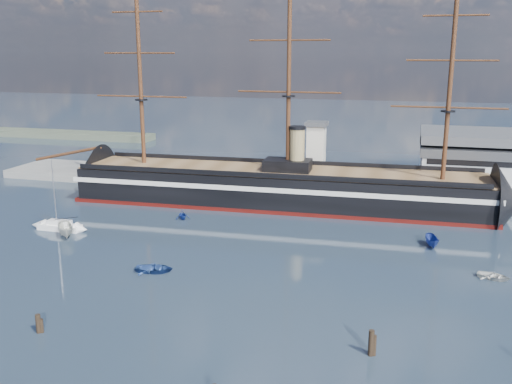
# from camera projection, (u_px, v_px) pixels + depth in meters

# --- Properties ---
(ground) EXTENTS (600.00, 600.00, 0.00)m
(ground) POSITION_uv_depth(u_px,v_px,m) (269.00, 233.00, 106.16)
(ground) COLOR #212F40
(ground) RESTS_ON ground
(quay) EXTENTS (180.00, 18.00, 2.00)m
(quay) POSITION_uv_depth(u_px,v_px,m) (346.00, 192.00, 137.24)
(quay) COLOR slate
(quay) RESTS_ON ground
(quay_tower) EXTENTS (5.00, 5.00, 15.00)m
(quay_tower) POSITION_uv_depth(u_px,v_px,m) (316.00, 152.00, 133.89)
(quay_tower) COLOR silver
(quay_tower) RESTS_ON ground
(warship) EXTENTS (113.16, 19.46, 53.94)m
(warship) POSITION_uv_depth(u_px,v_px,m) (271.00, 186.00, 125.10)
(warship) COLOR black
(warship) RESTS_ON ground
(sailboat) EXTENTS (8.47, 2.55, 13.51)m
(sailboat) POSITION_uv_depth(u_px,v_px,m) (60.00, 226.00, 107.69)
(sailboat) COLOR white
(sailboat) RESTS_ON ground
(motorboat_a) EXTENTS (7.81, 6.98, 3.08)m
(motorboat_a) POSITION_uv_depth(u_px,v_px,m) (66.00, 237.00, 103.92)
(motorboat_a) COLOR beige
(motorboat_a) RESTS_ON ground
(motorboat_b) EXTENTS (2.07, 3.84, 1.70)m
(motorboat_b) POSITION_uv_depth(u_px,v_px,m) (154.00, 272.00, 87.43)
(motorboat_b) COLOR navy
(motorboat_b) RESTS_ON ground
(motorboat_d) EXTENTS (5.72, 5.08, 1.97)m
(motorboat_d) POSITION_uv_depth(u_px,v_px,m) (183.00, 219.00, 114.97)
(motorboat_d) COLOR navy
(motorboat_d) RESTS_ON ground
(motorboat_e) EXTENTS (1.98, 3.11, 1.35)m
(motorboat_e) POSITION_uv_depth(u_px,v_px,m) (493.00, 279.00, 84.72)
(motorboat_e) COLOR silver
(motorboat_e) RESTS_ON ground
(motorboat_f) EXTENTS (6.37, 3.19, 2.44)m
(motorboat_f) POSITION_uv_depth(u_px,v_px,m) (432.00, 247.00, 98.53)
(motorboat_f) COLOR navy
(motorboat_f) RESTS_ON ground
(piling_near_left) EXTENTS (0.64, 0.64, 3.06)m
(piling_near_left) POSITION_uv_depth(u_px,v_px,m) (39.00, 333.00, 68.68)
(piling_near_left) COLOR black
(piling_near_left) RESTS_ON ground
(piling_near_right) EXTENTS (0.64, 0.64, 3.75)m
(piling_near_right) POSITION_uv_depth(u_px,v_px,m) (370.00, 355.00, 63.55)
(piling_near_right) COLOR black
(piling_near_right) RESTS_ON ground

